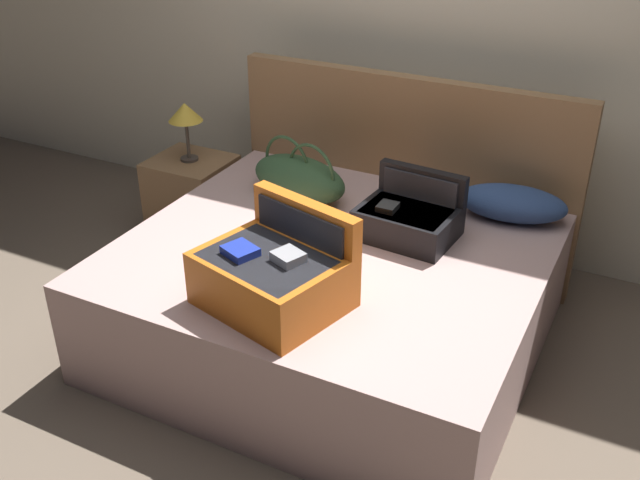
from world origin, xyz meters
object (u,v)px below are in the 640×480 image
object	(u,v)px
hard_case_large	(274,274)
pillow_near_headboard	(512,203)
duffel_bag	(299,178)
table_lamp	(185,114)
nightstand	(193,199)
bed	(332,296)
hard_case_medium	(409,218)

from	to	relation	value
hard_case_large	pillow_near_headboard	distance (m)	1.30
duffel_bag	table_lamp	world-z (taller)	table_lamp
duffel_bag	pillow_near_headboard	xyz separation A→B (m)	(1.01, 0.25, -0.03)
hard_case_large	nightstand	world-z (taller)	hard_case_large
pillow_near_headboard	nightstand	bearing A→B (deg)	-177.77
pillow_near_headboard	nightstand	distance (m)	1.85
duffel_bag	pillow_near_headboard	distance (m)	1.04
bed	pillow_near_headboard	xyz separation A→B (m)	(0.63, 0.64, 0.34)
bed	table_lamp	distance (m)	1.41
hard_case_large	table_lamp	world-z (taller)	hard_case_large
duffel_bag	table_lamp	bearing A→B (deg)	167.59
nightstand	table_lamp	size ratio (longest dim) A/B	1.45
duffel_bag	nightstand	size ratio (longest dim) A/B	1.22
pillow_near_headboard	duffel_bag	bearing A→B (deg)	-166.12
hard_case_large	nightstand	bearing A→B (deg)	152.98
bed	nightstand	xyz separation A→B (m)	(-1.19, 0.57, -0.01)
bed	table_lamp	size ratio (longest dim) A/B	5.39
hard_case_medium	pillow_near_headboard	xyz separation A→B (m)	(0.38, 0.38, -0.01)
nightstand	table_lamp	xyz separation A→B (m)	(-0.00, 0.00, 0.52)
hard_case_large	bed	bearing A→B (deg)	103.95
hard_case_medium	duffel_bag	xyz separation A→B (m)	(-0.63, 0.13, 0.01)
nightstand	table_lamp	world-z (taller)	table_lamp
hard_case_large	duffel_bag	size ratio (longest dim) A/B	1.03
bed	pillow_near_headboard	bearing A→B (deg)	45.33
duffel_bag	bed	bearing A→B (deg)	-45.72
nightstand	duffel_bag	bearing A→B (deg)	-12.41
hard_case_medium	duffel_bag	bearing A→B (deg)	172.70
hard_case_large	table_lamp	distance (m)	1.59
nightstand	bed	bearing A→B (deg)	-25.48
hard_case_medium	table_lamp	world-z (taller)	table_lamp
hard_case_large	nightstand	distance (m)	1.64
pillow_near_headboard	table_lamp	world-z (taller)	table_lamp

